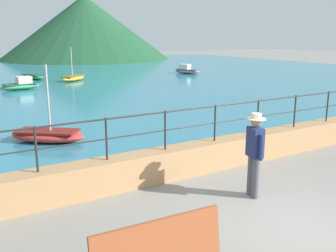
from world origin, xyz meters
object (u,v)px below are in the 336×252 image
boat_2 (73,78)px  boat_6 (33,76)px  boat_5 (48,135)px  boat_7 (187,70)px  boat_4 (21,85)px  person_walking (255,151)px

boat_2 → boat_6: (-2.16, 2.49, -0.01)m
boat_6 → boat_5: bearing=-101.0°
boat_2 → boat_7: boat_2 is taller
boat_7 → boat_5: bearing=-135.4°
boat_4 → boat_5: size_ratio=1.02×
boat_5 → person_walking: bearing=-67.0°
person_walking → boat_4: bearing=93.3°
person_walking → boat_5: size_ratio=0.74×
boat_4 → boat_5: 12.32m
boat_6 → boat_2: bearing=-49.0°
person_walking → boat_5: boat_5 is taller
boat_2 → person_walking: bearing=-97.9°
person_walking → boat_7: 24.49m
person_walking → boat_6: 23.48m
boat_6 → person_walking: bearing=-91.8°
person_walking → boat_6: bearing=88.2°
boat_4 → boat_6: boat_4 is taller
person_walking → boat_7: person_walking is taller
person_walking → boat_5: 6.71m
person_walking → boat_5: bearing=113.0°
boat_2 → boat_7: (9.61, 0.08, 0.06)m
boat_5 → boat_7: size_ratio=0.95×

